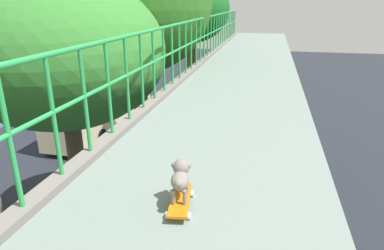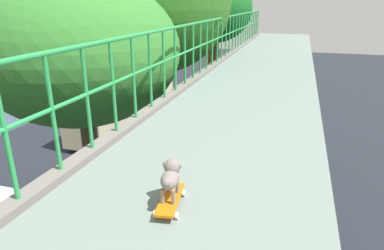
% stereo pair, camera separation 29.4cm
% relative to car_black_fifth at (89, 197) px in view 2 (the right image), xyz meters
% --- Properties ---
extents(car_black_fifth, '(1.80, 3.96, 1.36)m').
position_rel_car_black_fifth_xyz_m(car_black_fifth, '(0.00, 0.00, 0.00)').
color(car_black_fifth, black).
rests_on(car_black_fifth, ground).
extents(city_bus, '(2.65, 11.22, 3.46)m').
position_rel_car_black_fifth_xyz_m(city_bus, '(-3.45, 10.10, 1.27)').
color(city_bus, beige).
rests_on(city_bus, ground).
extents(roadside_tree_mid, '(4.59, 4.59, 8.72)m').
position_rel_car_black_fifth_xyz_m(roadside_tree_mid, '(2.72, -3.32, 6.29)').
color(roadside_tree_mid, '#4B3D2F').
rests_on(roadside_tree_mid, ground).
extents(roadside_tree_far, '(4.84, 4.84, 10.54)m').
position_rel_car_black_fifth_xyz_m(roadside_tree_far, '(2.99, 0.50, 7.43)').
color(roadside_tree_far, brown).
rests_on(roadside_tree_far, ground).
extents(roadside_tree_farthest, '(3.78, 3.78, 9.44)m').
position_rel_car_black_fifth_xyz_m(roadside_tree_farthest, '(3.25, 7.25, 6.89)').
color(roadside_tree_farthest, brown).
rests_on(roadside_tree_farthest, ground).
extents(toy_skateboard, '(0.27, 0.57, 0.08)m').
position_rel_car_black_fifth_xyz_m(toy_skateboard, '(6.53, -7.62, 5.76)').
color(toy_skateboard, orange).
rests_on(toy_skateboard, overpass_deck).
extents(small_dog, '(0.20, 0.38, 0.33)m').
position_rel_car_black_fifth_xyz_m(small_dog, '(6.53, -7.58, 5.98)').
color(small_dog, gray).
rests_on(small_dog, toy_skateboard).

